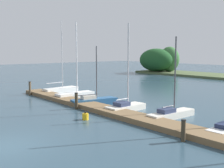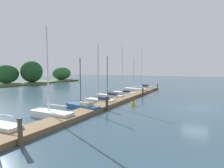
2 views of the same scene
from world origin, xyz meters
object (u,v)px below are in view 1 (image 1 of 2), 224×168
object	(u,v)px
sailboat_0	(62,89)
channel_buoy_0	(85,116)
sailboat_3	(126,106)
sailboat_4	(172,113)
sailboat_2	(95,100)
mooring_piling_2	(183,131)
mooring_piling_1	(76,101)
sailboat_1	(76,94)
mooring_piling_0	(30,88)

from	to	relation	value
sailboat_0	channel_buoy_0	size ratio (longest dim) A/B	13.53
sailboat_3	sailboat_4	xyz separation A→B (m)	(3.76, 0.87, -0.03)
sailboat_2	mooring_piling_2	size ratio (longest dim) A/B	4.34
sailboat_0	sailboat_4	world-z (taller)	sailboat_0
sailboat_2	mooring_piling_2	world-z (taller)	sailboat_2
mooring_piling_2	mooring_piling_1	bearing A→B (deg)	179.25
mooring_piling_1	sailboat_3	bearing A→B (deg)	41.87
sailboat_4	mooring_piling_2	size ratio (longest dim) A/B	4.84
sailboat_1	channel_buoy_0	xyz separation A→B (m)	(7.72, -4.23, -0.17)
channel_buoy_0	mooring_piling_2	bearing A→B (deg)	10.19
sailboat_0	mooring_piling_0	bearing A→B (deg)	166.14
sailboat_3	mooring_piling_2	size ratio (longest dim) A/B	5.77
sailboat_4	mooring_piling_2	distance (m)	5.12
sailboat_3	mooring_piling_2	world-z (taller)	sailboat_3
mooring_piling_0	mooring_piling_2	size ratio (longest dim) A/B	1.24
sailboat_4	sailboat_0	bearing A→B (deg)	92.08
sailboat_0	sailboat_3	size ratio (longest dim) A/B	1.17
sailboat_0	mooring_piling_1	bearing A→B (deg)	-117.56
sailboat_3	channel_buoy_0	size ratio (longest dim) A/B	11.52
mooring_piling_0	mooring_piling_1	bearing A→B (deg)	-0.56
mooring_piling_1	sailboat_4	bearing A→B (deg)	27.76
sailboat_2	sailboat_3	bearing A→B (deg)	-73.40
mooring_piling_0	mooring_piling_1	size ratio (longest dim) A/B	1.09
sailboat_0	channel_buoy_0	distance (m)	12.80
sailboat_4	mooring_piling_1	size ratio (longest dim) A/B	4.23
sailboat_3	mooring_piling_1	size ratio (longest dim) A/B	5.05
sailboat_0	sailboat_4	size ratio (longest dim) A/B	1.40
sailboat_0	sailboat_1	xyz separation A→B (m)	(4.09, -0.73, 0.04)
mooring_piling_0	sailboat_4	bearing A→B (deg)	12.36
sailboat_3	sailboat_4	size ratio (longest dim) A/B	1.19
mooring_piling_1	mooring_piling_2	xyz separation A→B (m)	(10.30, -0.13, -0.08)
sailboat_1	sailboat_2	world-z (taller)	sailboat_1
sailboat_1	channel_buoy_0	distance (m)	8.80
sailboat_0	sailboat_1	bearing A→B (deg)	-104.97
sailboat_2	mooring_piling_1	distance (m)	2.52
sailboat_3	channel_buoy_0	world-z (taller)	sailboat_3
sailboat_1	mooring_piling_0	distance (m)	5.40
mooring_piling_1	mooring_piling_2	distance (m)	10.30
mooring_piling_1	sailboat_1	bearing A→B (deg)	147.39
sailboat_0	mooring_piling_1	distance (m)	9.24
sailboat_2	mooring_piling_2	distance (m)	11.34
sailboat_4	mooring_piling_0	world-z (taller)	sailboat_4
sailboat_3	channel_buoy_0	bearing A→B (deg)	-178.43
sailboat_0	mooring_piling_0	world-z (taller)	sailboat_0
mooring_piling_2	mooring_piling_0	bearing A→B (deg)	179.34
sailboat_4	mooring_piling_0	xyz separation A→B (m)	(-15.82, -3.47, 0.39)
sailboat_1	sailboat_2	distance (m)	3.70
sailboat_2	mooring_piling_0	size ratio (longest dim) A/B	3.50
sailboat_2	sailboat_4	xyz separation A→B (m)	(7.51, 1.17, 0.00)
mooring_piling_2	channel_buoy_0	distance (m)	7.14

